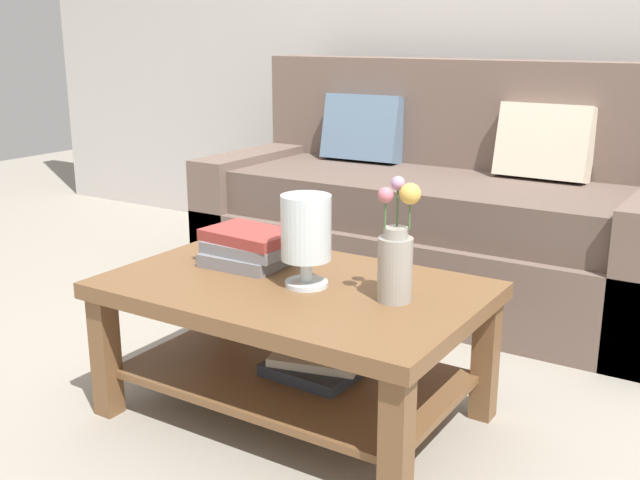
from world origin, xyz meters
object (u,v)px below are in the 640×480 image
Objects in this scene: flower_pitcher at (396,256)px; coffee_table at (295,321)px; book_stack_main at (249,247)px; glass_hurricane_vase at (306,232)px; couch at (438,216)px.

coffee_table is at bearing -176.59° from flower_pitcher.
glass_hurricane_vase is at bearing -16.25° from book_stack_main.
couch is 7.60× the size of glass_hurricane_vase.
couch is 6.97× the size of book_stack_main.
couch is 1.87× the size of coffee_table.
book_stack_main is 0.57m from flower_pitcher.
book_stack_main is 0.85× the size of flower_pitcher.
coffee_table is at bearing -18.05° from book_stack_main.
book_stack_main is at bearing 161.95° from coffee_table.
flower_pitcher reaches higher than coffee_table.
coffee_table is (0.12, -1.35, -0.04)m from couch.
book_stack_main is at bearing -95.15° from couch.
flower_pitcher is (0.29, 0.02, -0.03)m from glass_hurricane_vase.
book_stack_main is (-0.11, -1.27, 0.14)m from couch.
coffee_table is 0.31m from book_stack_main.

